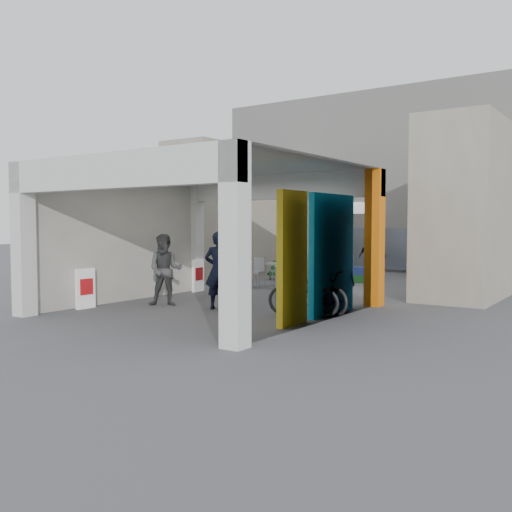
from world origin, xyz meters
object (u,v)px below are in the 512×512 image
Objects in this scene: man_crates at (372,256)px; bicycle_front at (316,292)px; cafe_set at (279,276)px; produce_stand at (283,273)px; man_elderly at (337,272)px; border_collie at (231,299)px; man_with_dog at (219,270)px; bicycle_rear at (303,294)px; man_back_turned at (165,270)px; white_van at (461,259)px.

man_crates is 0.90× the size of bicycle_front.
cafe_set reaches higher than produce_stand.
man_elderly is at bearing 5.29° from bicycle_front.
border_collie is 0.33× the size of man_with_dog.
bicycle_front reaches higher than border_collie.
produce_stand is 1.67× the size of border_collie.
man_elderly is 1.08× the size of bicycle_rear.
man_with_dog reaches higher than man_back_turned.
man_with_dog is (1.40, -5.03, 0.61)m from cafe_set.
cafe_set is at bearing 55.25° from bicycle_front.
white_van is (5.12, 5.12, 0.40)m from produce_stand.
man_back_turned reaches higher than man_crates.
man_with_dog reaches higher than bicycle_rear.
cafe_set is 8.23m from white_van.
white_van is (2.49, 2.93, -0.18)m from man_crates.
man_with_dog is 1.01× the size of bicycle_front.
man_crates is (-0.10, 9.08, 0.61)m from border_collie.
cafe_set is 1.54× the size of produce_stand.
bicycle_rear is (2.25, 0.25, -0.45)m from man_with_dog.
man_back_turned is at bearing -172.93° from man_elderly.
man_crates is at bearing 86.43° from man_elderly.
bicycle_front is (4.73, -6.19, 0.22)m from produce_stand.
man_with_dog is 0.48× the size of white_van.
cafe_set is at bearing 118.65° from man_elderly.
man_crates is at bearing 2.53° from bicycle_rear.
cafe_set is 0.41× the size of white_van.
produce_stand is 0.58× the size of man_elderly.
border_collie is 0.35× the size of man_back_turned.
man_with_dog is (-0.23, -0.19, 0.71)m from border_collie.
border_collie is 0.16× the size of white_van.
man_crates is at bearing 69.99° from cafe_set.
bicycle_rear is at bearing -114.86° from man_elderly.
man_with_dog is 1.13× the size of bicycle_rear.
man_back_turned is 1.00× the size of man_elderly.
produce_stand is (-1.08, 2.05, -0.07)m from cafe_set.
man_with_dog is at bearing -24.39° from man_back_turned.
bicycle_front is (3.77, 1.17, -0.42)m from man_back_turned.
man_back_turned reaches higher than bicycle_front.
white_van reaches higher than cafe_set.
white_van is (0.38, 11.30, 0.18)m from bicycle_front.
produce_stand is 7.41m from border_collie.
border_collie is at bearing -19.94° from man_back_turned.
border_collie is 1.93m from man_back_turned.
white_van is at bearing -12.48° from bicycle_rear.
man_elderly is 0.46× the size of white_van.
bicycle_rear is at bearing 90.94° from man_crates.
produce_stand is at bearing 62.74° from man_back_turned.
border_collie is 12.25m from white_van.
man_back_turned reaches higher than bicycle_rear.
bicycle_rear is 0.42× the size of white_van.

